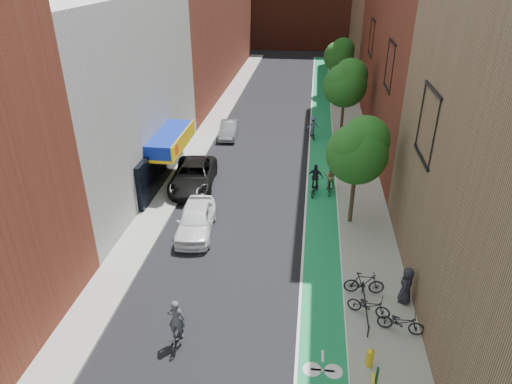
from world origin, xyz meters
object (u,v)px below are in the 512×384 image
(pedestrian, at_px, (406,285))
(parked_car_black, at_px, (193,176))
(cyclist_lane_far, at_px, (313,128))
(parked_car_silver, at_px, (229,129))
(cyclist_lane_near, at_px, (330,181))
(parked_car_white, at_px, (196,220))
(cyclist_lane_mid, at_px, (315,183))
(cyclist_lead, at_px, (177,330))
(fire_hydrant, at_px, (370,357))

(pedestrian, bearing_deg, parked_car_black, -109.63)
(cyclist_lane_far, height_order, pedestrian, cyclist_lane_far)
(parked_car_silver, xyz_separation_m, cyclist_lane_far, (7.16, 0.50, 0.23))
(parked_car_black, bearing_deg, cyclist_lane_near, -3.61)
(parked_car_white, height_order, cyclist_lane_mid, cyclist_lane_mid)
(cyclist_lead, distance_m, pedestrian, 10.04)
(parked_car_silver, distance_m, fire_hydrant, 25.89)
(parked_car_white, height_order, parked_car_black, parked_car_black)
(cyclist_lead, relative_size, fire_hydrant, 2.68)
(cyclist_lane_near, xyz_separation_m, cyclist_lane_far, (-1.28, 10.03, 0.06))
(cyclist_lane_far, bearing_deg, pedestrian, 87.35)
(cyclist_lane_near, relative_size, fire_hydrant, 2.44)
(cyclist_lane_near, relative_size, pedestrian, 1.11)
(pedestrian, bearing_deg, parked_car_silver, -129.60)
(parked_car_silver, xyz_separation_m, cyclist_lane_near, (8.44, -9.53, 0.17))
(parked_car_black, height_order, cyclist_lane_mid, cyclist_lane_mid)
(cyclist_lane_mid, xyz_separation_m, pedestrian, (4.08, -10.31, 0.27))
(parked_car_white, relative_size, cyclist_lead, 2.19)
(cyclist_lane_near, distance_m, pedestrian, 11.07)
(cyclist_lane_far, distance_m, pedestrian, 21.11)
(parked_car_silver, relative_size, pedestrian, 2.26)
(cyclist_lead, xyz_separation_m, cyclist_lane_mid, (5.29, 13.91, -0.01))
(fire_hydrant, bearing_deg, cyclist_lane_near, 94.87)
(parked_car_black, xyz_separation_m, pedestrian, (12.20, -10.30, 0.22))
(pedestrian, bearing_deg, cyclist_lane_far, -147.42)
(parked_car_silver, bearing_deg, pedestrian, -63.21)
(pedestrian, bearing_deg, cyclist_lane_near, -143.09)
(parked_car_white, relative_size, cyclist_lane_far, 2.44)
(parked_car_white, relative_size, fire_hydrant, 5.88)
(cyclist_lane_mid, bearing_deg, fire_hydrant, 111.67)
(parked_car_black, bearing_deg, cyclist_lead, -84.07)
(pedestrian, bearing_deg, cyclist_lane_mid, -137.87)
(parked_car_silver, distance_m, cyclist_lead, 23.85)
(parked_car_white, height_order, parked_car_silver, parked_car_white)
(cyclist_lead, bearing_deg, cyclist_lane_near, -114.92)
(cyclist_lane_far, xyz_separation_m, pedestrian, (4.40, -20.64, 0.15))
(cyclist_lane_far, bearing_deg, fire_hydrant, 81.17)
(fire_hydrant, bearing_deg, parked_car_silver, 111.95)
(cyclist_lane_mid, height_order, cyclist_lane_far, cyclist_lane_mid)
(parked_car_silver, distance_m, pedestrian, 23.23)
(parked_car_black, distance_m, pedestrian, 15.97)
(parked_car_silver, relative_size, fire_hydrant, 4.97)
(parked_car_silver, bearing_deg, cyclist_lane_mid, -55.80)
(cyclist_lead, height_order, cyclist_lane_far, cyclist_lead)
(parked_car_black, distance_m, parked_car_silver, 9.87)
(cyclist_lead, xyz_separation_m, cyclist_lane_far, (4.96, 24.25, 0.12))
(parked_car_silver, distance_m, cyclist_lane_far, 7.18)
(parked_car_white, relative_size, cyclist_lane_near, 2.41)
(pedestrian, distance_m, fire_hydrant, 4.33)
(parked_car_white, distance_m, fire_hydrant, 12.27)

